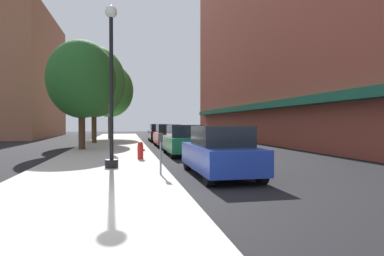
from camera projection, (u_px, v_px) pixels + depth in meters
name	position (u px, v px, depth m)	size (l,w,h in m)	color
ground_plane	(167.00, 146.00, 24.49)	(90.00, 90.00, 0.00)	black
sidewalk_slab	(113.00, 145.00, 24.68)	(4.80, 50.00, 0.12)	#B7B2A8
building_right_brick	(279.00, 15.00, 30.40)	(6.80, 40.00, 23.64)	brown
building_far_background	(26.00, 76.00, 40.03)	(6.80, 18.00, 15.06)	#9E6047
lamppost	(111.00, 83.00, 11.92)	(0.48, 0.48, 5.90)	black
fire_hydrant	(140.00, 150.00, 14.85)	(0.33, 0.26, 0.79)	red
parking_meter_near	(161.00, 149.00, 10.36)	(0.14, 0.09, 1.31)	slate
tree_near	(110.00, 91.00, 34.59)	(4.92, 4.92, 7.91)	#422D1E
tree_mid	(94.00, 82.00, 26.79)	(5.10, 5.10, 7.97)	#4C3823
tree_far	(82.00, 79.00, 20.17)	(4.18, 4.18, 6.75)	#422D1E
car_blue	(220.00, 152.00, 10.72)	(1.80, 4.30, 1.66)	black
car_green	(183.00, 141.00, 17.65)	(1.80, 4.30, 1.66)	black
car_red	(168.00, 136.00, 24.28)	(1.80, 4.30, 1.66)	black
car_black	(159.00, 133.00, 30.94)	(1.80, 4.30, 1.66)	black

